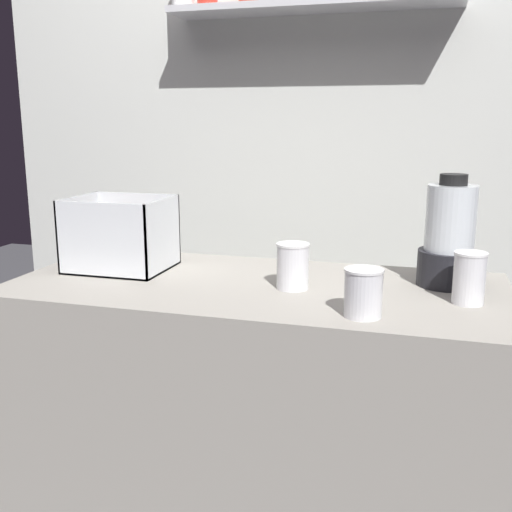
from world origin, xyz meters
TOP-DOWN VIEW (x-y plane):
  - counter at (0.00, 0.00)m, footprint 1.40×0.64m
  - back_wall_unit at (-0.00, 0.77)m, footprint 2.60×0.24m
  - carrot_display_bin at (-0.46, 0.05)m, footprint 0.30×0.25m
  - blender_pitcher at (0.52, 0.13)m, footprint 0.17×0.17m
  - juice_cup_pomegranate_far_left at (0.11, -0.02)m, footprint 0.09×0.09m
  - juice_cup_mango_left at (0.33, -0.22)m, footprint 0.09×0.09m
  - juice_cup_carrot_middle at (0.57, -0.04)m, footprint 0.08×0.08m

SIDE VIEW (x-z plane):
  - counter at x=0.00m, z-range 0.00..0.90m
  - juice_cup_mango_left at x=0.33m, z-range 0.89..1.01m
  - juice_cup_pomegranate_far_left at x=0.11m, z-range 0.89..1.02m
  - juice_cup_carrot_middle at x=0.57m, z-range 0.89..1.02m
  - carrot_display_bin at x=-0.46m, z-range 0.86..1.08m
  - blender_pitcher at x=0.52m, z-range 0.87..1.19m
  - back_wall_unit at x=0.00m, z-range 0.02..2.52m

